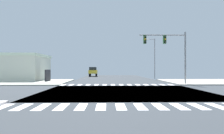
# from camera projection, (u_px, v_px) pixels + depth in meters

# --- Properties ---
(ground) EXTENTS (90.00, 90.00, 0.05)m
(ground) POSITION_uv_depth(u_px,v_px,m) (124.00, 92.00, 18.03)
(ground) COLOR #2E3337
(sidewalk_corner_ne) EXTENTS (12.00, 12.00, 0.14)m
(sidewalk_corner_ne) POSITION_uv_depth(u_px,v_px,m) (207.00, 82.00, 30.32)
(sidewalk_corner_ne) COLOR #B2ADA3
(sidewalk_corner_ne) RESTS_ON ground
(sidewalk_corner_nw) EXTENTS (12.00, 12.00, 0.14)m
(sidewalk_corner_nw) POSITION_uv_depth(u_px,v_px,m) (26.00, 82.00, 29.73)
(sidewalk_corner_nw) COLOR #B1B1A2
(sidewalk_corner_nw) RESTS_ON ground
(crosswalk_near) EXTENTS (13.50, 2.00, 0.01)m
(crosswalk_near) POSITION_uv_depth(u_px,v_px,m) (130.00, 106.00, 10.72)
(crosswalk_near) COLOR white
(crosswalk_near) RESTS_ON ground
(crosswalk_far) EXTENTS (13.50, 2.00, 0.01)m
(crosswalk_far) POSITION_uv_depth(u_px,v_px,m) (117.00, 85.00, 25.32)
(crosswalk_far) COLOR white
(crosswalk_far) RESTS_ON ground
(traffic_signal_mast) EXTENTS (5.70, 0.55, 6.43)m
(traffic_signal_mast) POSITION_uv_depth(u_px,v_px,m) (167.00, 46.00, 25.40)
(traffic_signal_mast) COLOR gray
(traffic_signal_mast) RESTS_ON ground
(street_lamp) EXTENTS (1.78, 0.32, 7.66)m
(street_lamp) POSITION_uv_depth(u_px,v_px,m) (153.00, 55.00, 39.95)
(street_lamp) COLOR gray
(street_lamp) RESTS_ON ground
(bank_building) EXTENTS (14.63, 8.53, 4.22)m
(bank_building) POSITION_uv_depth(u_px,v_px,m) (4.00, 68.00, 33.58)
(bank_building) COLOR beige
(bank_building) RESTS_ON ground
(pickup_queued_1) EXTENTS (2.00, 5.10, 2.35)m
(pickup_queued_1) POSITION_uv_depth(u_px,v_px,m) (93.00, 71.00, 52.75)
(pickup_queued_1) COLOR black
(pickup_queued_1) RESTS_ON ground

